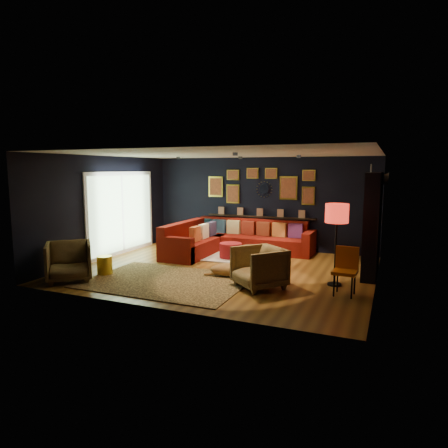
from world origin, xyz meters
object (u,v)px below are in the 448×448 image
at_px(sectional, 228,241).
at_px(armchair_right, 259,265).
at_px(dog, 231,267).
at_px(pouf, 231,250).
at_px(floor_lamp, 337,217).
at_px(orange_chair, 346,267).
at_px(coffee_table, 255,250).
at_px(armchair_left, 69,259).
at_px(gold_stool, 105,265).

xyz_separation_m(sectional, armchair_right, (1.79, -2.80, 0.11)).
distance_m(sectional, dog, 2.52).
bearing_deg(sectional, dog, -66.35).
height_order(pouf, dog, same).
bearing_deg(floor_lamp, dog, -173.88).
bearing_deg(orange_chair, dog, 177.23).
xyz_separation_m(armchair_right, dog, (-0.78, 0.49, -0.23)).
distance_m(coffee_table, floor_lamp, 2.40).
xyz_separation_m(pouf, dog, (0.67, -1.63, -0.00)).
distance_m(armchair_left, gold_stool, 0.79).
xyz_separation_m(coffee_table, floor_lamp, (1.97, -0.96, 0.99)).
distance_m(pouf, armchair_right, 2.58).
height_order(coffee_table, pouf, coffee_table).
bearing_deg(armchair_left, orange_chair, -29.19).
height_order(coffee_table, orange_chair, orange_chair).
xyz_separation_m(armchair_left, armchair_right, (3.73, 1.06, -0.01)).
bearing_deg(pouf, armchair_right, -55.59).
bearing_deg(dog, pouf, 95.96).
distance_m(armchair_right, floor_lamp, 1.76).
bearing_deg(gold_stool, orange_chair, 6.99).
bearing_deg(pouf, armchair_left, -125.52).
relative_size(sectional, coffee_table, 3.65).
xyz_separation_m(orange_chair, dog, (-2.36, 0.28, -0.31)).
relative_size(pouf, armchair_left, 0.64).
relative_size(armchair_left, dog, 0.74).
bearing_deg(sectional, armchair_right, -57.37).
relative_size(coffee_table, gold_stool, 2.30).
bearing_deg(coffee_table, pouf, 151.17).
distance_m(coffee_table, armchair_right, 1.80).
xyz_separation_m(pouf, armchair_right, (1.45, -2.12, 0.22)).
height_order(gold_stool, dog, gold_stool).
bearing_deg(coffee_table, gold_stool, -142.86).
distance_m(floor_lamp, dog, 2.41).
distance_m(orange_chair, floor_lamp, 1.01).
bearing_deg(dog, orange_chair, -23.16).
relative_size(sectional, armchair_left, 3.86).
bearing_deg(floor_lamp, orange_chair, -63.14).
bearing_deg(armchair_right, armchair_left, -124.02).
relative_size(coffee_table, floor_lamp, 0.58).
xyz_separation_m(armchair_left, floor_lamp, (5.05, 1.78, 0.91)).
distance_m(coffee_table, pouf, 0.94).
bearing_deg(pouf, orange_chair, -32.18).
bearing_deg(coffee_table, armchair_right, -68.99).
height_order(coffee_table, gold_stool, coffee_table).
height_order(pouf, armchair_left, armchair_left).
height_order(armchair_right, dog, armchair_right).
distance_m(armchair_left, dog, 3.34).
bearing_deg(floor_lamp, armchair_left, -160.59).
height_order(armchair_left, dog, armchair_left).
distance_m(orange_chair, dog, 2.40).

